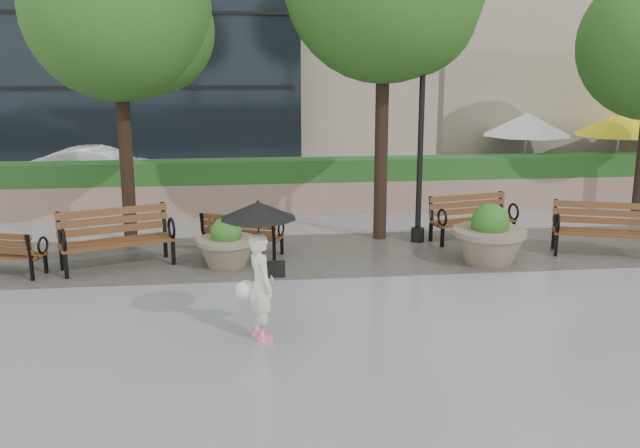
{
  "coord_description": "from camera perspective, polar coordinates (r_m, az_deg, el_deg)",
  "views": [
    {
      "loc": [
        -1.46,
        -10.64,
        3.9
      ],
      "look_at": [
        -0.11,
        1.02,
        1.1
      ],
      "focal_mm": 40.0,
      "sensor_mm": 36.0,
      "label": 1
    }
  ],
  "objects": [
    {
      "name": "bench_2",
      "position": [
        14.27,
        -6.22,
        -1.48
      ],
      "size": [
        1.69,
        1.2,
        0.85
      ],
      "rotation": [
        0.0,
        0.0,
        2.73
      ],
      "color": "brown",
      "rests_on": "ground"
    },
    {
      "name": "bench_3",
      "position": [
        15.56,
        12.08,
        -0.31
      ],
      "size": [
        1.92,
        1.1,
        0.97
      ],
      "rotation": [
        0.0,
        0.0,
        0.22
      ],
      "color": "brown",
      "rests_on": "ground"
    },
    {
      "name": "pedestrian",
      "position": [
        9.86,
        -4.87,
        -2.62
      ],
      "size": [
        1.06,
        1.06,
        1.94
      ],
      "rotation": [
        0.0,
        0.0,
        1.89
      ],
      "color": "#EFE1C9",
      "rests_on": "ground"
    },
    {
      "name": "planter_right",
      "position": [
        13.93,
        13.37,
        -1.27
      ],
      "size": [
        1.39,
        1.39,
        1.17
      ],
      "color": "#7F6B56",
      "rests_on": "ground"
    },
    {
      "name": "hedge_wall",
      "position": [
        17.99,
        -1.83,
        3.04
      ],
      "size": [
        24.0,
        0.8,
        1.35
      ],
      "color": "#A07967",
      "rests_on": "ground"
    },
    {
      "name": "patio_umb_white",
      "position": [
        20.85,
        16.22,
        7.63
      ],
      "size": [
        2.5,
        2.5,
        2.3
      ],
      "color": "black",
      "rests_on": "ground"
    },
    {
      "name": "cafe_wall",
      "position": [
        23.45,
        21.52,
        7.84
      ],
      "size": [
        10.0,
        0.6,
        4.0
      ],
      "primitive_type": "cube",
      "color": "tan",
      "rests_on": "ground"
    },
    {
      "name": "tree_0",
      "position": [
        15.36,
        -15.3,
        15.91
      ],
      "size": [
        3.78,
        3.74,
        6.69
      ],
      "color": "black",
      "rests_on": "ground"
    },
    {
      "name": "bench_4",
      "position": [
        15.21,
        21.69,
        -1.22
      ],
      "size": [
        2.05,
        1.33,
        1.03
      ],
      "rotation": [
        0.0,
        0.0,
        -0.32
      ],
      "color": "brown",
      "rests_on": "ground"
    },
    {
      "name": "car_right",
      "position": [
        21.46,
        -17.16,
        4.13
      ],
      "size": [
        4.13,
        1.82,
        1.32
      ],
      "primitive_type": "imported",
      "rotation": [
        0.0,
        0.0,
        1.46
      ],
      "color": "silver",
      "rests_on": "ground"
    },
    {
      "name": "cobble_strip",
      "position": [
        14.26,
        -0.46,
        -2.44
      ],
      "size": [
        28.0,
        3.2,
        0.01
      ],
      "primitive_type": "cube",
      "color": "#383330",
      "rests_on": "ground"
    },
    {
      "name": "lamppost",
      "position": [
        14.99,
        8.03,
        5.91
      ],
      "size": [
        0.28,
        0.28,
        4.46
      ],
      "color": "black",
      "rests_on": "ground"
    },
    {
      "name": "planter_left",
      "position": [
        13.48,
        -7.49,
        -1.88
      ],
      "size": [
        1.13,
        1.13,
        0.95
      ],
      "color": "#7F6B56",
      "rests_on": "ground"
    },
    {
      "name": "asphalt_street",
      "position": [
        22.03,
        -2.69,
        3.21
      ],
      "size": [
        40.0,
        7.0,
        0.0
      ],
      "primitive_type": "cube",
      "color": "black",
      "rests_on": "ground"
    },
    {
      "name": "bench_0",
      "position": [
        14.11,
        -24.2,
        -2.78
      ],
      "size": [
        1.69,
        1.06,
        0.85
      ],
      "rotation": [
        0.0,
        0.0,
        2.84
      ],
      "color": "brown",
      "rests_on": "ground"
    },
    {
      "name": "patio_umb_yellow_a",
      "position": [
        21.71,
        22.85,
        7.32
      ],
      "size": [
        2.5,
        2.5,
        2.3
      ],
      "color": "black",
      "rests_on": "ground"
    },
    {
      "name": "bench_1",
      "position": [
        13.83,
        -15.87,
        -2.08
      ],
      "size": [
        2.18,
        1.47,
        1.1
      ],
      "rotation": [
        0.0,
        0.0,
        0.35
      ],
      "color": "brown",
      "rests_on": "ground"
    },
    {
      "name": "cafe_hedge",
      "position": [
        21.48,
        22.7,
        3.12
      ],
      "size": [
        8.0,
        0.5,
        0.9
      ],
      "primitive_type": "cube",
      "color": "#1B511E",
      "rests_on": "ground"
    },
    {
      "name": "ground",
      "position": [
        11.42,
        1.17,
        -6.55
      ],
      "size": [
        100.0,
        100.0,
        0.0
      ],
      "primitive_type": "plane",
      "color": "gray",
      "rests_on": "ground"
    }
  ]
}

